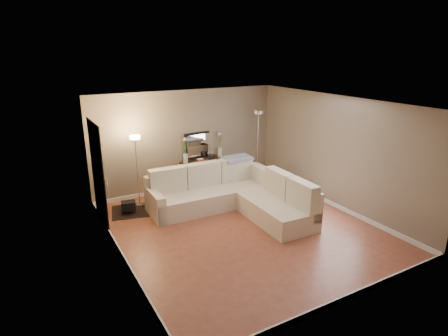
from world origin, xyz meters
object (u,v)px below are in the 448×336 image
sectional_sofa (233,195)px  console_table (201,172)px  floor_lamp_lit (136,157)px  floor_lamp_unlit (258,132)px

sectional_sofa → console_table: sectional_sofa is taller
console_table → floor_lamp_lit: size_ratio=0.77×
floor_lamp_unlit → console_table: bearing=172.3°
sectional_sofa → floor_lamp_unlit: bearing=40.9°
console_table → sectional_sofa: bearing=-89.7°
sectional_sofa → console_table: 1.63m
console_table → floor_lamp_unlit: (1.64, -0.22, 0.98)m
console_table → floor_lamp_unlit: bearing=-7.7°
console_table → floor_lamp_lit: 1.97m
sectional_sofa → console_table: bearing=90.3°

